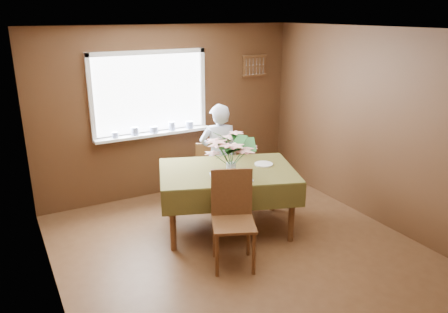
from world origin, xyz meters
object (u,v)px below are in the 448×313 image
dining_table (227,177)px  flower_bouquet (231,148)px  chair_near (233,215)px  chair_far (211,169)px  seated_woman (219,156)px

dining_table → flower_bouquet: bearing=-85.1°
chair_near → flower_bouquet: flower_bouquet is taller
chair_far → chair_near: 1.68m
chair_far → seated_woman: (0.05, -0.16, 0.24)m
dining_table → chair_far: 0.93m
chair_near → flower_bouquet: (0.28, 0.54, 0.57)m
dining_table → seated_woman: bearing=90.0°
seated_woman → chair_near: bearing=85.8°
dining_table → chair_far: (0.21, 0.88, -0.21)m
dining_table → chair_near: (-0.33, -0.71, -0.14)m
dining_table → chair_far: chair_far is taller
seated_woman → flower_bouquet: seated_woman is taller
chair_far → dining_table: bearing=117.6°
dining_table → seated_woman: 0.77m
dining_table → chair_near: chair_near is taller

